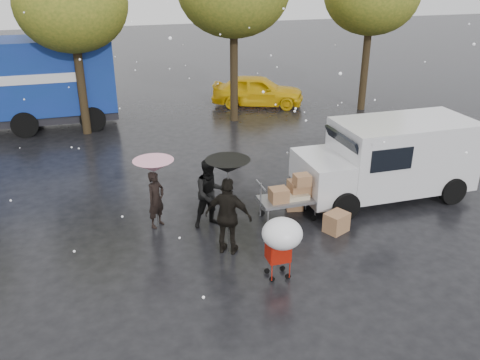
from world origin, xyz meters
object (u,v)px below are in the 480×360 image
object	(u,v)px
shopping_cart	(282,236)
blue_truck	(13,86)
person_pink	(156,199)
person_black	(228,216)
vendor_cart	(291,193)
white_van	(390,158)
yellow_taxi	(258,91)

from	to	relation	value
shopping_cart	blue_truck	bearing A→B (deg)	115.92
person_pink	blue_truck	size ratio (longest dim) A/B	0.18
person_black	blue_truck	distance (m)	12.70
person_black	vendor_cart	bearing A→B (deg)	-118.10
white_van	yellow_taxi	bearing A→B (deg)	92.17
shopping_cart	white_van	size ratio (longest dim) A/B	0.30
person_pink	yellow_taxi	bearing A→B (deg)	17.81
blue_truck	person_pink	bearing A→B (deg)	-66.98
person_black	yellow_taxi	bearing A→B (deg)	-79.70
vendor_cart	shopping_cart	world-z (taller)	shopping_cart
person_black	vendor_cart	distance (m)	2.33
vendor_cart	yellow_taxi	xyz separation A→B (m)	(2.75, 10.85, -0.02)
yellow_taxi	white_van	bearing A→B (deg)	-155.98
person_pink	shopping_cart	xyz separation A→B (m)	(2.13, -3.16, 0.32)
person_pink	white_van	size ratio (longest dim) A/B	0.30
person_pink	yellow_taxi	size ratio (longest dim) A/B	0.35
shopping_cart	white_van	distance (m)	5.38
shopping_cart	white_van	xyz separation A→B (m)	(4.41, 3.06, 0.10)
person_black	vendor_cart	size ratio (longest dim) A/B	1.22
person_black	yellow_taxi	size ratio (longest dim) A/B	0.45
vendor_cart	blue_truck	distance (m)	12.76
vendor_cart	blue_truck	size ratio (longest dim) A/B	0.18
person_pink	shopping_cart	size ratio (longest dim) A/B	1.01
vendor_cart	white_van	bearing A→B (deg)	8.99
person_black	blue_truck	world-z (taller)	blue_truck
blue_truck	yellow_taxi	xyz separation A→B (m)	(10.26, 0.59, -1.05)
person_black	shopping_cart	distance (m)	1.60
person_black	shopping_cart	world-z (taller)	person_black
white_van	person_black	bearing A→B (deg)	-162.18
person_pink	yellow_taxi	world-z (taller)	person_pink
white_van	blue_truck	distance (m)	14.46
person_black	shopping_cart	size ratio (longest dim) A/B	1.27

